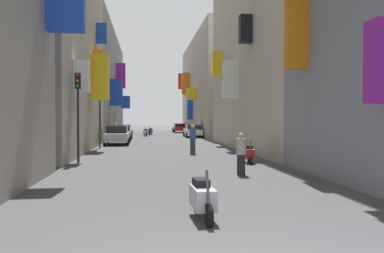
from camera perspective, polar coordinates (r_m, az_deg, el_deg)
The scene contains 18 objects.
ground_plane at distance 34.22m, azimuth -4.79°, elevation -2.37°, with size 140.00×140.00×0.00m, color #424244.
building_left_mid_b at distance 27.30m, azimuth -21.66°, elevation 14.53°, with size 7.20×16.81×16.99m.
building_left_mid_c at distance 49.75m, azimuth -14.80°, elevation 6.12°, with size 7.32×29.99×12.78m.
building_right_far at distance 52.01m, azimuth 3.32°, elevation 5.95°, with size 7.21×26.26×12.77m.
parked_car_yellow at distance 47.47m, azimuth -10.10°, elevation -0.49°, with size 1.89×4.00×1.32m.
parked_car_red at distance 56.35m, azimuth -1.87°, elevation -0.17°, with size 1.96×4.34×1.34m.
parked_car_grey at distance 38.17m, azimuth -10.41°, elevation -0.91°, with size 1.84×4.22×1.35m.
parked_car_white at distance 42.73m, azimuth 0.12°, elevation -0.63°, with size 1.86×4.40×1.39m.
parked_car_silver at distance 31.84m, azimuth -11.15°, elevation -1.23°, with size 1.99×4.19×1.53m.
scooter_blue at distance 48.40m, azimuth -6.30°, elevation -0.73°, with size 0.65×1.91×1.13m.
scooter_white at distance 45.40m, azimuth -7.00°, elevation -0.87°, with size 0.64×1.83×1.13m.
scooter_silver at distance 8.49m, azimuth 1.60°, elevation -10.62°, with size 0.49×1.78×1.13m.
scooter_red at distance 18.80m, azimuth 8.63°, elevation -4.03°, with size 0.64×1.81×1.13m.
pedestrian_crossing at distance 35.28m, azimuth -11.37°, elevation -0.88°, with size 0.53×0.53×1.71m.
pedestrian_near_left at distance 14.80m, azimuth 7.39°, elevation -4.13°, with size 0.53×0.53×1.63m.
pedestrian_near_right at distance 23.04m, azimuth 0.11°, elevation -1.96°, with size 0.41×0.41×1.77m.
traffic_light_near_corner at distance 28.31m, azimuth -13.70°, elevation 3.30°, with size 0.26×0.34×4.75m.
traffic_light_far_corner at distance 19.29m, azimuth -16.78°, elevation 3.53°, with size 0.26×0.34×4.38m.
Camera 1 is at (-1.36, -4.12, 2.22)m, focal length 35.48 mm.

